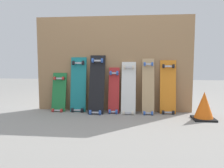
{
  "coord_description": "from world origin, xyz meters",
  "views": [
    {
      "loc": [
        0.34,
        -3.29,
        0.76
      ],
      "look_at": [
        0.0,
        -0.07,
        0.43
      ],
      "focal_mm": 35.62,
      "sensor_mm": 36.0,
      "label": 1
    }
  ],
  "objects_px": {
    "skateboard_red": "(114,92)",
    "skateboard_natural": "(148,89)",
    "skateboard_black": "(97,86)",
    "traffic_cone": "(204,106)",
    "skateboard_teal": "(78,87)",
    "skateboard_green": "(59,94)",
    "skateboard_white": "(128,90)",
    "skateboard_orange": "(168,89)"
  },
  "relations": [
    {
      "from": "skateboard_red",
      "to": "skateboard_natural",
      "type": "xyz_separation_m",
      "value": [
        0.5,
        -0.01,
        0.06
      ]
    },
    {
      "from": "skateboard_red",
      "to": "skateboard_natural",
      "type": "bearing_deg",
      "value": -0.8
    },
    {
      "from": "skateboard_teal",
      "to": "skateboard_natural",
      "type": "relative_size",
      "value": 1.01
    },
    {
      "from": "skateboard_teal",
      "to": "traffic_cone",
      "type": "bearing_deg",
      "value": -10.19
    },
    {
      "from": "skateboard_black",
      "to": "skateboard_orange",
      "type": "height_order",
      "value": "skateboard_black"
    },
    {
      "from": "skateboard_black",
      "to": "skateboard_white",
      "type": "xyz_separation_m",
      "value": [
        0.47,
        0.02,
        -0.05
      ]
    },
    {
      "from": "skateboard_red",
      "to": "skateboard_white",
      "type": "xyz_separation_m",
      "value": [
        0.22,
        -0.02,
        0.04
      ]
    },
    {
      "from": "skateboard_green",
      "to": "skateboard_teal",
      "type": "bearing_deg",
      "value": 2.53
    },
    {
      "from": "skateboard_white",
      "to": "skateboard_natural",
      "type": "distance_m",
      "value": 0.29
    },
    {
      "from": "skateboard_white",
      "to": "skateboard_black",
      "type": "bearing_deg",
      "value": -177.19
    },
    {
      "from": "skateboard_white",
      "to": "skateboard_red",
      "type": "bearing_deg",
      "value": 174.8
    },
    {
      "from": "skateboard_red",
      "to": "skateboard_orange",
      "type": "xyz_separation_m",
      "value": [
        0.79,
        0.03,
        0.05
      ]
    },
    {
      "from": "skateboard_white",
      "to": "traffic_cone",
      "type": "distance_m",
      "value": 1.04
    },
    {
      "from": "skateboard_green",
      "to": "skateboard_natural",
      "type": "height_order",
      "value": "skateboard_natural"
    },
    {
      "from": "skateboard_black",
      "to": "traffic_cone",
      "type": "xyz_separation_m",
      "value": [
        1.45,
        -0.24,
        -0.21
      ]
    },
    {
      "from": "skateboard_black",
      "to": "skateboard_natural",
      "type": "height_order",
      "value": "skateboard_black"
    },
    {
      "from": "skateboard_teal",
      "to": "skateboard_red",
      "type": "height_order",
      "value": "skateboard_teal"
    },
    {
      "from": "skateboard_green",
      "to": "skateboard_teal",
      "type": "xyz_separation_m",
      "value": [
        0.3,
        0.01,
        0.12
      ]
    },
    {
      "from": "skateboard_green",
      "to": "skateboard_black",
      "type": "height_order",
      "value": "skateboard_black"
    },
    {
      "from": "skateboard_red",
      "to": "traffic_cone",
      "type": "height_order",
      "value": "skateboard_red"
    },
    {
      "from": "skateboard_green",
      "to": "traffic_cone",
      "type": "relative_size",
      "value": 1.78
    },
    {
      "from": "skateboard_green",
      "to": "traffic_cone",
      "type": "distance_m",
      "value": 2.07
    },
    {
      "from": "skateboard_red",
      "to": "skateboard_orange",
      "type": "distance_m",
      "value": 0.79
    },
    {
      "from": "skateboard_orange",
      "to": "skateboard_green",
      "type": "bearing_deg",
      "value": -179.38
    },
    {
      "from": "skateboard_white",
      "to": "skateboard_natural",
      "type": "xyz_separation_m",
      "value": [
        0.28,
        0.01,
        0.03
      ]
    },
    {
      "from": "skateboard_black",
      "to": "skateboard_white",
      "type": "bearing_deg",
      "value": 2.81
    },
    {
      "from": "traffic_cone",
      "to": "skateboard_orange",
      "type": "bearing_deg",
      "value": 142.67
    },
    {
      "from": "skateboard_white",
      "to": "traffic_cone",
      "type": "bearing_deg",
      "value": -15.1
    },
    {
      "from": "skateboard_natural",
      "to": "traffic_cone",
      "type": "xyz_separation_m",
      "value": [
        0.7,
        -0.28,
        -0.18
      ]
    },
    {
      "from": "skateboard_white",
      "to": "skateboard_orange",
      "type": "relative_size",
      "value": 0.98
    },
    {
      "from": "skateboard_black",
      "to": "traffic_cone",
      "type": "relative_size",
      "value": 2.49
    },
    {
      "from": "skateboard_black",
      "to": "traffic_cone",
      "type": "distance_m",
      "value": 1.49
    },
    {
      "from": "skateboard_white",
      "to": "skateboard_teal",
      "type": "bearing_deg",
      "value": 176.41
    },
    {
      "from": "traffic_cone",
      "to": "skateboard_natural",
      "type": "bearing_deg",
      "value": 158.36
    },
    {
      "from": "skateboard_green",
      "to": "skateboard_white",
      "type": "height_order",
      "value": "skateboard_white"
    },
    {
      "from": "skateboard_natural",
      "to": "traffic_cone",
      "type": "distance_m",
      "value": 0.78
    },
    {
      "from": "skateboard_black",
      "to": "skateboard_natural",
      "type": "xyz_separation_m",
      "value": [
        0.75,
        0.04,
        -0.03
      ]
    },
    {
      "from": "skateboard_green",
      "to": "skateboard_black",
      "type": "relative_size",
      "value": 0.71
    },
    {
      "from": "skateboard_black",
      "to": "skateboard_red",
      "type": "distance_m",
      "value": 0.27
    },
    {
      "from": "skateboard_red",
      "to": "skateboard_orange",
      "type": "relative_size",
      "value": 0.87
    },
    {
      "from": "skateboard_red",
      "to": "skateboard_white",
      "type": "bearing_deg",
      "value": -5.2
    },
    {
      "from": "skateboard_red",
      "to": "skateboard_orange",
      "type": "bearing_deg",
      "value": 2.34
    }
  ]
}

